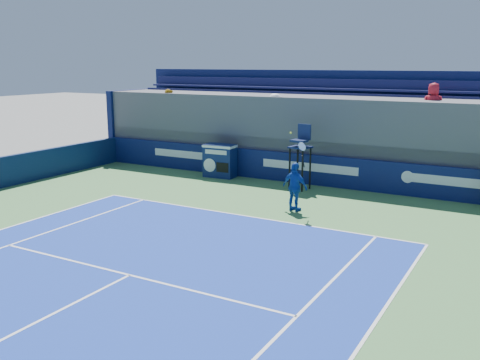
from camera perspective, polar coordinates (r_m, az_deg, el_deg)
The scene contains 5 objects.
back_hoarding at distance 21.26m, azimuth 7.45°, elevation 1.12°, with size 20.40×0.21×1.20m.
match_clock at distance 22.42m, azimuth -2.16°, elevation 2.17°, with size 1.36×0.81×1.40m.
umpire_chair at distance 20.21m, azimuth 6.50°, elevation 3.22°, with size 0.80×0.80×2.48m.
tennis_player at distance 17.31m, azimuth 5.90°, elevation -0.72°, with size 0.99×0.61×2.57m.
stadium_seating at distance 22.96m, azimuth 9.45°, elevation 5.01°, with size 21.00×4.05×4.40m.
Camera 1 is at (7.77, -2.26, 4.73)m, focal length 40.00 mm.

